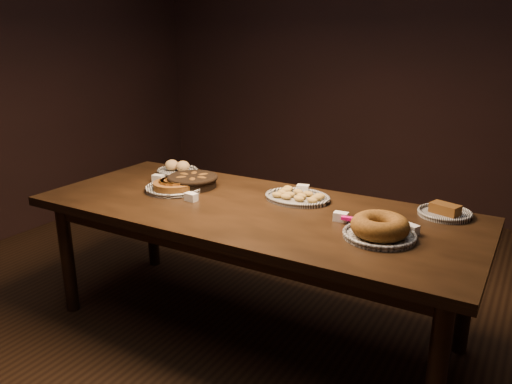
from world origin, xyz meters
The scene contains 9 objects.
ground centered at (0.00, 0.00, 0.00)m, with size 5.00×5.00×0.00m, color black.
buffet_table centered at (0.00, 0.00, 0.68)m, with size 2.40×1.00×0.75m.
apple_tart_plate centered at (-0.56, 0.03, 0.77)m, with size 0.35×0.35×0.07m.
madeleine_platter centered at (0.16, 0.24, 0.77)m, with size 0.37×0.30×0.04m.
bundt_cake_plate centered at (0.72, -0.08, 0.79)m, with size 0.39×0.33×0.10m.
croissant_basket centered at (-0.51, 0.14, 0.79)m, with size 0.36×0.36×0.08m.
bread_roll_plate centered at (-0.80, 0.35, 0.78)m, with size 0.27×0.27×0.09m.
loaf_plate centered at (0.93, 0.38, 0.77)m, with size 0.27×0.27×0.06m.
tent_cards centered at (0.07, 0.10, 0.77)m, with size 1.68×0.52×0.04m.
Camera 1 is at (1.31, -2.19, 1.63)m, focal length 35.00 mm.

